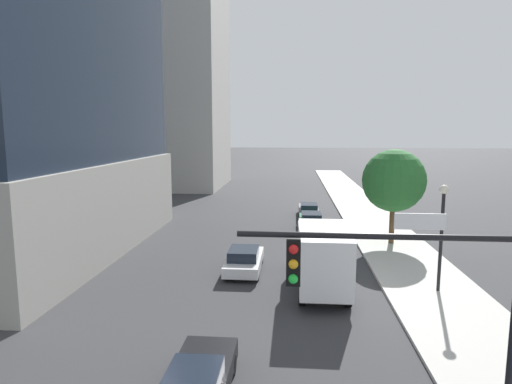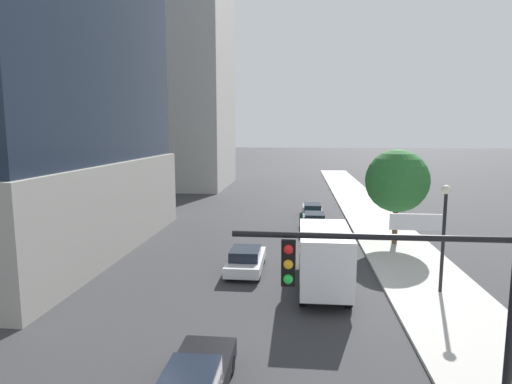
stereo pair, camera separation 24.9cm
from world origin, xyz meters
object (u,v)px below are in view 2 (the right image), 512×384
car_green (314,222)px  car_gray (312,210)px  car_black (194,384)px  street_tree (397,181)px  car_white (246,260)px  construction_building (174,56)px  traffic_light_pole (412,293)px  box_truck (324,254)px  street_lamp (444,222)px

car_green → car_gray: 5.52m
car_black → car_green: size_ratio=0.99×
street_tree → car_white: size_ratio=1.44×
car_gray → construction_building: bearing=131.5°
car_white → street_tree: bearing=34.3°
construction_building → car_black: size_ratio=8.89×
car_white → car_gray: size_ratio=1.02×
traffic_light_pole → car_gray: 30.37m
street_tree → car_white: (-9.59, -6.54, -3.84)m
traffic_light_pole → street_tree: street_tree is taller
car_green → car_gray: bearing=90.0°
traffic_light_pole → car_white: 15.48m
street_tree → car_black: size_ratio=1.41×
construction_building → box_truck: (18.83, -39.83, -16.41)m
traffic_light_pole → street_tree: (4.14, 20.55, 0.18)m
car_black → car_gray: size_ratio=1.04×
construction_building → car_gray: size_ratio=9.24×
construction_building → traffic_light_pole: 56.93m
street_tree → box_truck: street_tree is taller
street_tree → car_black: street_tree is taller
box_truck → car_white: bearing=150.1°
traffic_light_pole → street_tree: 20.96m
street_lamp → car_green: (-5.64, 13.14, -2.90)m
box_truck → construction_building: bearing=115.3°
street_tree → box_truck: bearing=-121.0°
car_black → street_tree: bearing=62.9°
street_tree → traffic_light_pole: bearing=-101.4°
car_black → car_white: size_ratio=1.02×
construction_building → car_white: (14.63, -37.41, -17.56)m
car_white → car_green: bearing=68.4°
street_tree → street_lamp: bearing=-88.4°
car_green → construction_building: bearing=125.1°
traffic_light_pole → car_black: (-5.45, 1.85, -3.66)m
traffic_light_pole → street_tree: size_ratio=0.96×
car_white → car_gray: 16.64m
traffic_light_pole → car_white: size_ratio=1.39×
street_tree → car_gray: size_ratio=1.47×
street_lamp → car_black: 14.07m
street_tree → car_green: bearing=143.0°
car_white → construction_building: bearing=111.4°
construction_building → street_lamp: bearing=-58.5°
street_lamp → car_white: (-9.84, 2.56, -2.95)m
car_white → box_truck: box_truck is taller
car_black → car_gray: bearing=81.6°
construction_building → box_truck: construction_building is taller
car_white → car_black: bearing=-90.0°
car_white → box_truck: (4.20, -2.42, 1.15)m
street_tree → box_truck: size_ratio=0.92×
car_black → car_gray: (4.20, 28.27, 0.01)m
construction_building → car_white: size_ratio=9.09×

